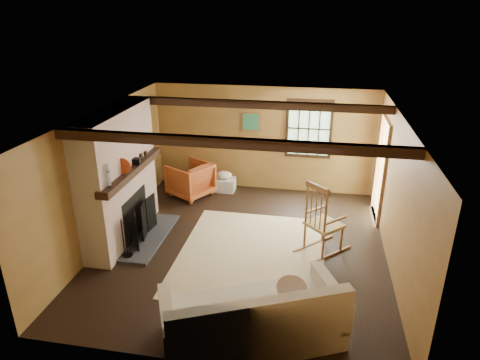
% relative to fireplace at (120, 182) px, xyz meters
% --- Properties ---
extents(ground, '(5.50, 5.50, 0.00)m').
position_rel_fireplace_xyz_m(ground, '(2.23, 0.00, -1.10)').
color(ground, black).
rests_on(ground, ground).
extents(room_envelope, '(5.02, 5.52, 2.44)m').
position_rel_fireplace_xyz_m(room_envelope, '(2.45, 0.26, 0.53)').
color(room_envelope, '#9A6736').
rests_on(room_envelope, ground).
extents(fireplace, '(1.02, 2.30, 2.40)m').
position_rel_fireplace_xyz_m(fireplace, '(0.00, 0.00, 0.00)').
color(fireplace, brown).
rests_on(fireplace, ground).
extents(rug, '(2.50, 3.00, 0.01)m').
position_rel_fireplace_xyz_m(rug, '(2.43, -0.20, -1.10)').
color(rug, tan).
rests_on(rug, ground).
extents(rocking_chair, '(1.03, 1.03, 1.32)m').
position_rel_fireplace_xyz_m(rocking_chair, '(3.60, 0.13, -0.55)').
color(rocking_chair, tan).
rests_on(rocking_chair, ground).
extents(sofa, '(2.50, 1.85, 0.92)m').
position_rel_fireplace_xyz_m(sofa, '(2.78, -2.27, -0.77)').
color(sofa, silver).
rests_on(sofa, ground).
extents(firewood_pile, '(0.67, 0.12, 0.25)m').
position_rel_fireplace_xyz_m(firewood_pile, '(0.21, 2.60, -0.98)').
color(firewood_pile, brown).
rests_on(firewood_pile, ground).
extents(laundry_basket, '(0.50, 0.38, 0.30)m').
position_rel_fireplace_xyz_m(laundry_basket, '(1.36, 2.42, -0.95)').
color(laundry_basket, silver).
rests_on(laundry_basket, ground).
extents(basket_pillow, '(0.36, 0.29, 0.18)m').
position_rel_fireplace_xyz_m(basket_pillow, '(1.36, 2.42, -0.71)').
color(basket_pillow, silver).
rests_on(basket_pillow, laundry_basket).
extents(armchair, '(1.16, 1.15, 0.78)m').
position_rel_fireplace_xyz_m(armchair, '(0.67, 2.02, -0.71)').
color(armchair, '#BF6026').
rests_on(armchair, ground).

